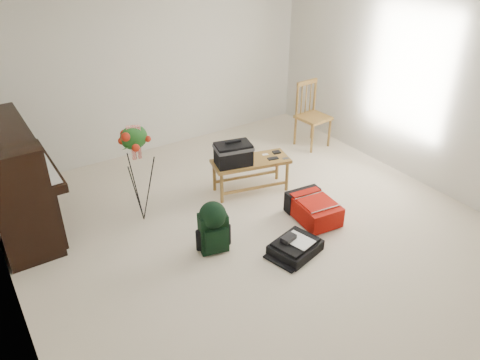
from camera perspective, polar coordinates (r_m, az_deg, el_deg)
floor at (r=5.31m, az=2.67°, el=-6.82°), size 5.00×5.50×0.01m
ceiling at (r=4.31m, az=3.50°, el=20.87°), size 5.00×5.50×0.01m
wall_back at (r=6.94m, az=-10.76°, el=13.35°), size 5.00×0.04×2.50m
wall_right at (r=6.38m, az=21.85°, el=10.26°), size 0.04×5.50×2.50m
piano at (r=5.65m, az=-25.80°, el=-0.42°), size 0.71×1.50×1.25m
bench at (r=5.78m, az=0.07°, el=2.77°), size 1.05×0.61×0.76m
dining_chair at (r=7.24m, az=8.76°, el=7.79°), size 0.46×0.46×0.99m
red_suitcase at (r=5.59m, az=8.65°, el=-3.29°), size 0.49×0.67×0.27m
black_duffel at (r=5.06m, az=6.75°, el=-8.06°), size 0.59×0.51×0.21m
green_backpack at (r=4.92m, az=-3.27°, el=-5.47°), size 0.33×0.31×0.59m
flower_stand at (r=5.37m, az=-12.28°, el=0.62°), size 0.50×0.50×1.24m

